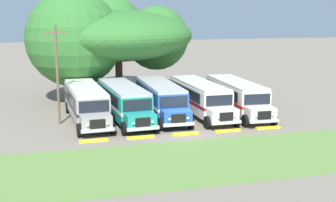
% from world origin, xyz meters
% --- Properties ---
extents(ground_plane, '(220.00, 220.00, 0.00)m').
position_xyz_m(ground_plane, '(0.00, 0.00, 0.00)').
color(ground_plane, slate).
extents(foreground_grass_strip, '(80.00, 8.36, 0.01)m').
position_xyz_m(foreground_grass_strip, '(0.00, -6.43, 0.00)').
color(foreground_grass_strip, olive).
rests_on(foreground_grass_strip, ground_plane).
extents(parked_bus_slot_0, '(3.11, 10.90, 2.82)m').
position_xyz_m(parked_bus_slot_0, '(-6.56, 5.62, 1.58)').
color(parked_bus_slot_0, '#9E9993').
rests_on(parked_bus_slot_0, ground_plane).
extents(parked_bus_slot_1, '(3.27, 10.93, 2.82)m').
position_xyz_m(parked_bus_slot_1, '(-3.47, 5.26, 1.58)').
color(parked_bus_slot_1, teal).
rests_on(parked_bus_slot_1, ground_plane).
extents(parked_bus_slot_2, '(2.85, 10.86, 2.82)m').
position_xyz_m(parked_bus_slot_2, '(-0.19, 5.72, 1.58)').
color(parked_bus_slot_2, '#23519E').
rests_on(parked_bus_slot_2, ground_plane).
extents(parked_bus_slot_3, '(2.84, 10.86, 2.82)m').
position_xyz_m(parked_bus_slot_3, '(3.24, 5.31, 1.58)').
color(parked_bus_slot_3, silver).
rests_on(parked_bus_slot_3, ground_plane).
extents(parked_bus_slot_4, '(3.04, 10.89, 2.82)m').
position_xyz_m(parked_bus_slot_4, '(6.54, 4.95, 1.58)').
color(parked_bus_slot_4, silver).
rests_on(parked_bus_slot_4, ground_plane).
extents(curb_wheelstop_0, '(2.00, 0.36, 0.15)m').
position_xyz_m(curb_wheelstop_0, '(-6.66, -0.76, 0.07)').
color(curb_wheelstop_0, yellow).
rests_on(curb_wheelstop_0, ground_plane).
extents(curb_wheelstop_1, '(2.00, 0.36, 0.15)m').
position_xyz_m(curb_wheelstop_1, '(-3.33, -0.76, 0.07)').
color(curb_wheelstop_1, yellow).
rests_on(curb_wheelstop_1, ground_plane).
extents(curb_wheelstop_2, '(2.00, 0.36, 0.15)m').
position_xyz_m(curb_wheelstop_2, '(0.00, -0.76, 0.07)').
color(curb_wheelstop_2, yellow).
rests_on(curb_wheelstop_2, ground_plane).
extents(curb_wheelstop_3, '(2.00, 0.36, 0.15)m').
position_xyz_m(curb_wheelstop_3, '(3.33, -0.76, 0.07)').
color(curb_wheelstop_3, yellow).
rests_on(curb_wheelstop_3, ground_plane).
extents(curb_wheelstop_4, '(2.00, 0.36, 0.15)m').
position_xyz_m(curb_wheelstop_4, '(6.66, -0.76, 0.07)').
color(curb_wheelstop_4, yellow).
rests_on(curb_wheelstop_4, ground_plane).
extents(broad_shade_tree, '(17.29, 16.09, 10.93)m').
position_xyz_m(broad_shade_tree, '(-3.02, 15.81, 6.41)').
color(broad_shade_tree, brown).
rests_on(broad_shade_tree, ground_plane).
extents(utility_pole, '(1.80, 0.20, 7.85)m').
position_xyz_m(utility_pole, '(-8.75, 4.95, 4.18)').
color(utility_pole, brown).
rests_on(utility_pole, ground_plane).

